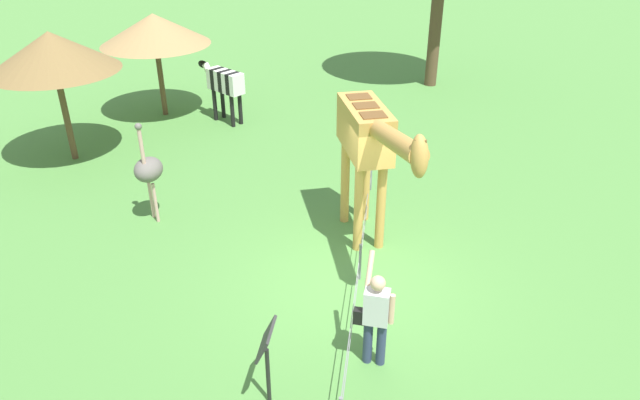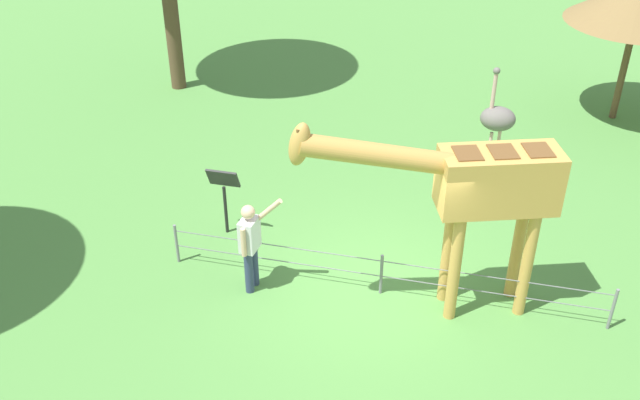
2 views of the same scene
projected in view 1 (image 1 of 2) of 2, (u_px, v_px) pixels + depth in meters
ground_plane at (355, 278)px, 10.69m from camera, size 60.00×60.00×0.00m
giraffe at (369, 141)px, 10.72m from camera, size 3.81×1.70×3.34m
visitor at (375, 315)px, 8.44m from camera, size 0.66×0.59×1.71m
zebra at (224, 83)px, 17.00m from camera, size 1.29×1.65×1.66m
ostrich at (148, 170)px, 11.97m from camera, size 0.70×0.56×2.25m
shade_hut_near at (52, 52)px, 13.91m from camera, size 3.09×3.09×3.26m
shade_hut_far at (154, 29)px, 16.83m from camera, size 3.17×3.17×3.03m
info_sign at (267, 350)px, 7.75m from camera, size 0.56×0.21×1.32m
wire_fence at (360, 261)px, 10.49m from camera, size 7.05×0.05×0.75m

